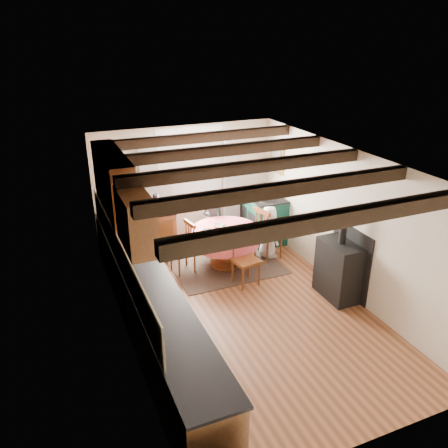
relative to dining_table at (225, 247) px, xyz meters
name	(u,v)px	position (x,y,z in m)	size (l,w,h in m)	color
floor	(244,310)	(-0.31, -1.46, -0.37)	(3.60, 5.50, 0.00)	#9B5D39
ceiling	(247,161)	(-0.31, -1.46, 2.03)	(3.60, 5.50, 0.00)	white
wall_back	(186,186)	(-0.31, 1.29, 0.83)	(3.60, 0.00, 2.40)	silver
wall_front	(369,355)	(-0.31, -4.21, 0.83)	(3.60, 0.00, 2.40)	silver
wall_left	(122,263)	(-2.11, -1.46, 0.83)	(0.00, 5.50, 2.40)	silver
wall_right	(346,222)	(1.49, -1.46, 0.83)	(0.00, 5.50, 2.40)	silver
beam_a	(333,219)	(-0.31, -3.46, 1.94)	(3.60, 0.16, 0.16)	#302216
beam_b	(283,189)	(-0.31, -2.46, 1.94)	(3.60, 0.16, 0.16)	#302216
beam_c	(247,167)	(-0.31, -1.46, 1.94)	(3.60, 0.16, 0.16)	#302216
beam_d	(219,151)	(-0.31, -0.46, 1.94)	(3.60, 0.16, 0.16)	#302216
beam_e	(197,138)	(-0.31, 0.54, 1.94)	(3.60, 0.16, 0.16)	#302216
splash_left	(119,254)	(-2.09, -1.16, 0.83)	(0.02, 4.50, 0.55)	beige
splash_back	(136,193)	(-1.31, 1.27, 0.83)	(1.40, 0.02, 0.55)	beige
base_cabinet_left	(148,307)	(-1.81, -1.46, 0.07)	(0.60, 5.30, 0.88)	#905D32
base_cabinet_back	(140,235)	(-1.36, 0.99, 0.07)	(1.30, 0.60, 0.88)	#905D32
worktop_left	(147,278)	(-1.79, -1.46, 0.53)	(0.64, 5.30, 0.04)	black
worktop_back	(138,213)	(-1.36, 0.97, 0.53)	(1.30, 0.64, 0.04)	black
wall_cabinet_glass	(113,182)	(-1.94, -0.26, 1.58)	(0.34, 1.80, 0.90)	#905D32
wall_cabinet_solid	(136,221)	(-1.94, -1.76, 1.53)	(0.34, 0.90, 0.70)	#905D32
window_frame	(190,166)	(-0.21, 1.27, 1.23)	(1.34, 0.03, 1.54)	white
window_pane	(190,166)	(-0.21, 1.28, 1.23)	(1.20, 0.01, 1.40)	white
curtain_left	(150,197)	(-1.06, 1.19, 0.73)	(0.35, 0.10, 2.10)	silver
curtain_right	(232,186)	(0.64, 1.19, 0.73)	(0.35, 0.10, 2.10)	silver
curtain_rod	(191,136)	(-0.21, 1.19, 1.83)	(0.03, 0.03, 2.00)	black
wall_picture	(277,158)	(1.46, 0.84, 1.33)	(0.04, 0.50, 0.60)	gold
wall_plate	(235,156)	(0.74, 1.26, 1.33)	(0.30, 0.30, 0.02)	silver
rug	(225,265)	(0.00, 0.00, -0.37)	(1.96, 1.52, 0.01)	brown
dining_table	(225,247)	(0.00, 0.00, 0.00)	(1.23, 1.23, 0.74)	#E04A39
chair_near	(246,259)	(0.06, -0.75, 0.11)	(0.41, 0.43, 0.96)	brown
chair_left	(182,248)	(-0.80, 0.08, 0.10)	(0.40, 0.42, 0.94)	brown
chair_right	(269,233)	(0.87, -0.03, 0.15)	(0.44, 0.46, 1.03)	brown
aga_range	(262,217)	(1.16, 0.80, 0.12)	(0.68, 1.06, 0.97)	#0E4032
cast_iron_stove	(340,255)	(1.27, -1.68, 0.38)	(0.45, 0.75, 1.50)	black
child_far	(213,220)	(0.05, 0.75, 0.24)	(0.45, 0.29, 1.23)	#2E393C
child_right	(269,232)	(0.90, 0.01, 0.14)	(0.50, 0.33, 1.03)	white
bowl_a	(218,226)	(-0.09, 0.12, 0.40)	(0.20, 0.20, 0.05)	silver
bowl_b	(208,232)	(-0.36, -0.06, 0.40)	(0.19, 0.19, 0.06)	silver
cup	(224,227)	(-0.03, -0.03, 0.41)	(0.09, 0.09, 0.09)	silver
canister_tall	(124,206)	(-1.58, 1.06, 0.68)	(0.15, 0.15, 0.26)	#262628
canister_wide	(139,206)	(-1.31, 1.07, 0.64)	(0.16, 0.16, 0.18)	#262628
canister_slim	(156,202)	(-1.01, 0.97, 0.70)	(0.11, 0.11, 0.30)	#262628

